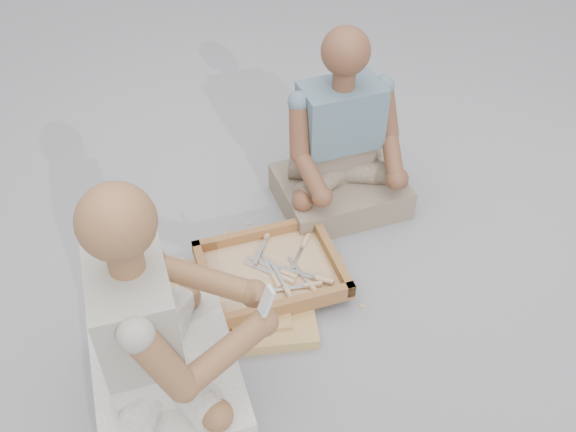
{
  "coord_description": "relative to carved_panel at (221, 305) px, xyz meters",
  "views": [
    {
      "loc": [
        -0.26,
        -1.49,
        1.88
      ],
      "look_at": [
        -0.02,
        0.22,
        0.3
      ],
      "focal_mm": 40.0,
      "sensor_mm": 36.0,
      "label": 1
    }
  ],
  "objects": [
    {
      "name": "mobile_phone",
      "position": [
        0.14,
        -0.34,
        0.4
      ],
      "size": [
        0.06,
        0.05,
        0.1
      ],
      "rotation": [
        -0.35,
        0.0,
        -1.25
      ],
      "color": "silver",
      "rests_on": "craftsman"
    },
    {
      "name": "chisel_4",
      "position": [
        0.35,
        0.22,
        0.05
      ],
      "size": [
        0.12,
        0.2,
        0.02
      ],
      "rotation": [
        0.0,
        0.0,
        1.08
      ],
      "color": "white",
      "rests_on": "tool_tray"
    },
    {
      "name": "wood_chip_15",
      "position": [
        0.14,
        0.45,
        -0.02
      ],
      "size": [
        0.02,
        0.02,
        0.0
      ],
      "primitive_type": "cube",
      "rotation": [
        0.0,
        0.0,
        0.67
      ],
      "color": "tan",
      "rests_on": "ground"
    },
    {
      "name": "chisel_0",
      "position": [
        0.37,
        0.02,
        0.06
      ],
      "size": [
        0.2,
        0.13,
        0.02
      ],
      "rotation": [
        0.0,
        0.0,
        -0.52
      ],
      "color": "white",
      "rests_on": "tool_tray"
    },
    {
      "name": "wood_chip_8",
      "position": [
        0.53,
        -0.06,
        -0.02
      ],
      "size": [
        0.02,
        0.02,
        0.0
      ],
      "primitive_type": "cube",
      "rotation": [
        0.0,
        0.0,
        2.49
      ],
      "color": "tan",
      "rests_on": "ground"
    },
    {
      "name": "craftsman",
      "position": [
        -0.2,
        -0.33,
        0.28
      ],
      "size": [
        0.64,
        0.64,
        0.89
      ],
      "rotation": [
        0.0,
        0.0,
        -1.41
      ],
      "color": "silver",
      "rests_on": "ground"
    },
    {
      "name": "wood_chip_2",
      "position": [
        0.04,
        0.41,
        -0.02
      ],
      "size": [
        0.02,
        0.02,
        0.0
      ],
      "primitive_type": "cube",
      "rotation": [
        0.0,
        0.0,
        1.69
      ],
      "color": "tan",
      "rests_on": "ground"
    },
    {
      "name": "chisel_7",
      "position": [
        0.24,
        -0.01,
        0.06
      ],
      "size": [
        0.07,
        0.22,
        0.02
      ],
      "rotation": [
        0.0,
        0.0,
        -1.32
      ],
      "color": "white",
      "rests_on": "tool_tray"
    },
    {
      "name": "wood_chip_9",
      "position": [
        -0.07,
        -0.03,
        -0.02
      ],
      "size": [
        0.02,
        0.02,
        0.0
      ],
      "primitive_type": "cube",
      "rotation": [
        0.0,
        0.0,
        1.39
      ],
      "color": "tan",
      "rests_on": "ground"
    },
    {
      "name": "chisel_1",
      "position": [
        0.24,
        0.06,
        0.05
      ],
      "size": [
        0.19,
        0.15,
        0.02
      ],
      "rotation": [
        0.0,
        0.0,
        -0.64
      ],
      "color": "white",
      "rests_on": "tool_tray"
    },
    {
      "name": "wood_chip_13",
      "position": [
        -0.02,
        -0.17,
        -0.02
      ],
      "size": [
        0.02,
        0.02,
        0.0
      ],
      "primitive_type": "cube",
      "rotation": [
        0.0,
        0.0,
        2.35
      ],
      "color": "tan",
      "rests_on": "ground"
    },
    {
      "name": "carved_panel",
      "position": [
        0.0,
        0.0,
        0.0
      ],
      "size": [
        0.68,
        0.46,
        0.05
      ],
      "primitive_type": "cube",
      "rotation": [
        0.0,
        0.0,
        -0.02
      ],
      "color": "olive",
      "rests_on": "ground"
    },
    {
      "name": "wood_chip_3",
      "position": [
        0.28,
        0.09,
        -0.02
      ],
      "size": [
        0.02,
        0.02,
        0.0
      ],
      "primitive_type": "cube",
      "rotation": [
        0.0,
        0.0,
        1.7
      ],
      "color": "tan",
      "rests_on": "ground"
    },
    {
      "name": "wood_chip_10",
      "position": [
        0.1,
        -0.19,
        -0.02
      ],
      "size": [
        0.02,
        0.02,
        0.0
      ],
      "primitive_type": "cube",
      "rotation": [
        0.0,
        0.0,
        0.62
      ],
      "color": "tan",
      "rests_on": "ground"
    },
    {
      "name": "tool_tray",
      "position": [
        0.2,
        0.1,
        0.05
      ],
      "size": [
        0.59,
        0.5,
        0.07
      ],
      "rotation": [
        0.0,
        0.0,
        0.18
      ],
      "color": "brown",
      "rests_on": "carved_panel"
    },
    {
      "name": "wood_chip_4",
      "position": [
        0.08,
        0.05,
        -0.02
      ],
      "size": [
        0.02,
        0.02,
        0.0
      ],
      "primitive_type": "cube",
      "rotation": [
        0.0,
        0.0,
        2.74
      ],
      "color": "tan",
      "rests_on": "ground"
    },
    {
      "name": "chisel_6",
      "position": [
        0.21,
        0.28,
        0.06
      ],
      "size": [
        0.1,
        0.21,
        0.02
      ],
      "rotation": [
        0.0,
        0.0,
        1.17
      ],
      "color": "white",
      "rests_on": "tool_tray"
    },
    {
      "name": "wood_chip_1",
      "position": [
        -0.14,
        -0.16,
        -0.02
      ],
      "size": [
        0.02,
        0.02,
        0.0
      ],
      "primitive_type": "cube",
      "rotation": [
        0.0,
        0.0,
        0.75
      ],
      "color": "tan",
      "rests_on": "ground"
    },
    {
      "name": "chisel_2",
      "position": [
        0.25,
        0.08,
        0.05
      ],
      "size": [
        0.19,
        0.15,
        0.02
      ],
      "rotation": [
        0.0,
        0.0,
        -0.66
      ],
      "color": "white",
      "rests_on": "tool_tray"
    },
    {
      "name": "companion",
      "position": [
        0.55,
        0.54,
        0.25
      ],
      "size": [
        0.6,
        0.51,
        0.82
      ],
      "rotation": [
        0.0,
        0.0,
        3.34
      ],
      "color": "gray",
      "rests_on": "ground"
    },
    {
      "name": "wood_chip_14",
      "position": [
        0.24,
        -0.07,
        -0.02
      ],
      "size": [
        0.02,
        0.02,
        0.0
      ],
      "primitive_type": "cube",
      "rotation": [
        0.0,
        0.0,
        1.07
      ],
      "color": "tan",
      "rests_on": "ground"
    },
    {
      "name": "wood_chip_11",
      "position": [
        0.2,
        0.35,
        -0.02
      ],
      "size": [
        0.02,
        0.02,
        0.0
      ],
      "primitive_type": "cube",
      "rotation": [
        0.0,
        0.0,
        0.8
      ],
      "color": "tan",
      "rests_on": "ground"
    },
    {
      "name": "wood_chip_7",
      "position": [
        -0.09,
        0.32,
        -0.02
      ],
      "size": [
        0.02,
        0.02,
        0.0
      ],
      "primitive_type": "cube",
      "rotation": [
        0.0,
        0.0,
        2.28
      ],
      "color": "tan",
      "rests_on": "ground"
    },
    {
      "name": "chisel_8",
      "position": [
        0.21,
        0.06,
        0.05
      ],
      "size": [
        0.07,
        0.22,
        0.02
      ],
      "rotation": [
        0.0,
        0.0,
        -1.34
      ],
      "color": "white",
      "rests_on": "tool_tray"
    },
    {
      "name": "wood_chip_12",
      "position": [
        0.5,
        0.2,
        -0.02
      ],
      "size": [
        0.02,
        0.02,
        0.0
      ],
      "primitive_type": "cube",
      "rotation": [
        0.0,
        0.0,
        0.71
      ],
      "color": "tan",
      "rests_on": "ground"
    },
    {
      "name": "chisel_3",
      "position": [
        0.34,
        0.0,
        0.05
      ],
      "size": [
        0.1,
        0.21,
        0.02
      ],
      "rotation": [
        0.0,
        0.0,
        -1.2
      ],
      "color": "white",
      "rests_on": "tool_tray"
    },
    {
      "name": "wood_chip_6",
      "position": [
        -0.08,
        0.28,
        -0.02
      ],
      "size": [
        0.02,
        0.02,
        0.0
      ],
      "primitive_type": "cube",
      "rotation": [
        0.0,
        0.0,
        0.58
      ],
      "color": "tan",
      "rests_on": "ground"
    },
    {
      "name": "ground",
      "position": [
        0.29,
        -0.07,
        -0.02
      ],
      "size": [
        60.0,
        60.0,
        0.0
      ],
      "primitive_type": "plane",
      "color": "gray",
      "rests_on": "ground"
    },
    {
      "name": "wood_chip_5",
      "position": [
        0.29,
        -0.11,
        -0.02
      ],
      "size": [
        0.02,
        0.02,
        0.0
      ],
      "primitive_type": "cube",
      "rotation": [
        0.0,
        0.0,
        0.55
      ],
      "color": "tan",
      "rests_on": "ground"
    },
    {
      "name": "wood_chip_0",
      "position": [
        -0.14,
        0.28,
        -0.02
      ],
      "size": [
        0.02,
        0.02,
        0.0
      ],
      "primitive_type": "cube",
      "rotation": [
        0.0,
        0.0,
        1.73
      ],
      "color": "tan",
      "rests_on": "ground"
    },
    {
      "name": "chisel_5",
      "position": [
        0.32,
        0.0,
        0.06
      ],
      "size": [
        0.22,
        0.03,
        0.02
      ],
      "rotation": [
        0.0,
        0.0,
        0.05
      ],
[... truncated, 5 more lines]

